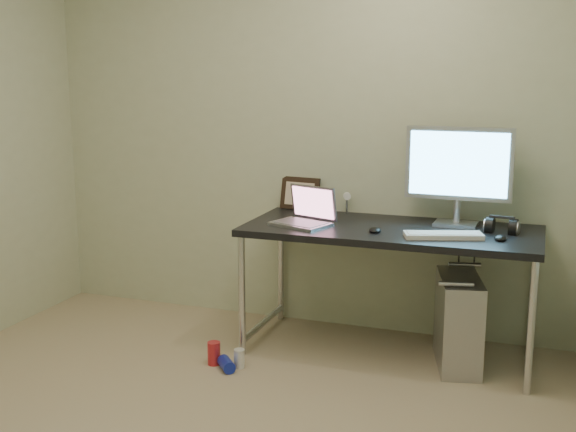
{
  "coord_description": "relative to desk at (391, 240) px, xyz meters",
  "views": [
    {
      "loc": [
        1.44,
        -2.6,
        1.63
      ],
      "look_at": [
        0.15,
        1.04,
        0.85
      ],
      "focal_mm": 45.0,
      "sensor_mm": 36.0,
      "label": 1
    }
  ],
  "objects": [
    {
      "name": "monitor",
      "position": [
        0.34,
        0.19,
        0.41
      ],
      "size": [
        0.61,
        0.18,
        0.57
      ],
      "rotation": [
        0.0,
        0.0,
        -0.03
      ],
      "color": "#B6B6BD",
      "rests_on": "desk"
    },
    {
      "name": "desk",
      "position": [
        0.0,
        0.0,
        0.0
      ],
      "size": [
        1.66,
        0.73,
        0.75
      ],
      "color": "black",
      "rests_on": "ground"
    },
    {
      "name": "headphones",
      "position": [
        0.6,
        0.08,
        0.11
      ],
      "size": [
        0.18,
        0.11,
        0.12
      ],
      "rotation": [
        0.0,
        0.0,
        -0.12
      ],
      "color": "black",
      "rests_on": "desk"
    },
    {
      "name": "webcam",
      "position": [
        -0.34,
        0.3,
        0.17
      ],
      "size": [
        0.05,
        0.05,
        0.13
      ],
      "rotation": [
        0.0,
        0.0,
        0.35
      ],
      "color": "silver",
      "rests_on": "desk"
    },
    {
      "name": "mouse_left",
      "position": [
        -0.06,
        -0.14,
        0.09
      ],
      "size": [
        0.08,
        0.11,
        0.04
      ],
      "primitive_type": "ellipsoid",
      "rotation": [
        0.0,
        0.0,
        0.12
      ],
      "color": "black",
      "rests_on": "desk"
    },
    {
      "name": "wall_back",
      "position": [
        -0.65,
        0.36,
        0.58
      ],
      "size": [
        3.5,
        0.02,
        2.5
      ],
      "primitive_type": "cube",
      "color": "beige",
      "rests_on": "ground"
    },
    {
      "name": "cable_a",
      "position": [
        0.36,
        0.31,
        -0.27
      ],
      "size": [
        0.01,
        0.16,
        0.69
      ],
      "primitive_type": "cylinder",
      "rotation": [
        0.21,
        0.0,
        0.0
      ],
      "color": "black",
      "rests_on": "ground"
    },
    {
      "name": "picture_frame",
      "position": [
        -0.66,
        0.34,
        0.18
      ],
      "size": [
        0.27,
        0.1,
        0.21
      ],
      "primitive_type": "cube",
      "rotation": [
        -0.21,
        0.0,
        -0.12
      ],
      "color": "black",
      "rests_on": "desk"
    },
    {
      "name": "keyboard",
      "position": [
        0.32,
        -0.15,
        0.09
      ],
      "size": [
        0.43,
        0.26,
        0.03
      ],
      "primitive_type": "cube",
      "rotation": [
        0.0,
        0.0,
        0.32
      ],
      "color": "white",
      "rests_on": "desk"
    },
    {
      "name": "can_red",
      "position": [
        -0.88,
        -0.52,
        -0.61
      ],
      "size": [
        0.08,
        0.08,
        0.13
      ],
      "primitive_type": "cylinder",
      "rotation": [
        0.0,
        0.0,
        -0.1
      ],
      "color": "red",
      "rests_on": "ground"
    },
    {
      "name": "tower_computer",
      "position": [
        0.41,
        -0.06,
        -0.42
      ],
      "size": [
        0.33,
        0.53,
        0.54
      ],
      "rotation": [
        0.0,
        0.0,
        0.24
      ],
      "color": "#AFAFB3",
      "rests_on": "ground"
    },
    {
      "name": "laptop",
      "position": [
        -0.49,
        -0.07,
        0.13
      ],
      "size": [
        0.38,
        0.35,
        0.22
      ],
      "rotation": [
        0.0,
        0.0,
        -0.33
      ],
      "color": "#B6B6BD",
      "rests_on": "desk"
    },
    {
      "name": "cable_b",
      "position": [
        0.45,
        0.29,
        -0.29
      ],
      "size": [
        0.02,
        0.11,
        0.71
      ],
      "primitive_type": "cylinder",
      "rotation": [
        0.14,
        0.0,
        0.09
      ],
      "color": "black",
      "rests_on": "ground"
    },
    {
      "name": "can_white",
      "position": [
        -0.73,
        -0.51,
        -0.62
      ],
      "size": [
        0.08,
        0.08,
        0.11
      ],
      "primitive_type": "cylinder",
      "rotation": [
        0.0,
        0.0,
        0.45
      ],
      "color": "white",
      "rests_on": "ground"
    },
    {
      "name": "mouse_right",
      "position": [
        0.61,
        -0.11,
        0.09
      ],
      "size": [
        0.06,
        0.1,
        0.03
      ],
      "primitive_type": "ellipsoid",
      "rotation": [
        0.0,
        0.0,
        0.0
      ],
      "color": "black",
      "rests_on": "desk"
    },
    {
      "name": "can_blue",
      "position": [
        -0.78,
        -0.57,
        -0.64
      ],
      "size": [
        0.14,
        0.14,
        0.07
      ],
      "primitive_type": "cylinder",
      "rotation": [
        1.57,
        0.0,
        0.71
      ],
      "color": "#1827B0",
      "rests_on": "ground"
    }
  ]
}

